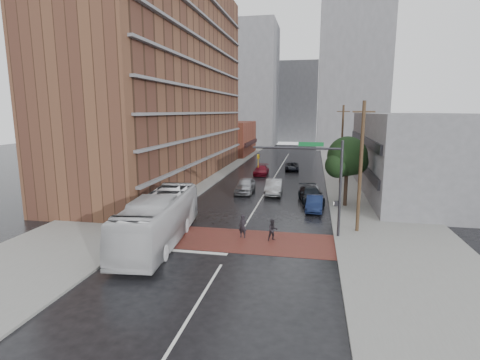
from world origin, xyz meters
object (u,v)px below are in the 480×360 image
(car_travel_b, at_px, (274,187))
(car_parked_mid, at_px, (311,195))
(pedestrian_b, at_px, (273,230))
(suv_travel, at_px, (292,167))
(car_parked_near, at_px, (315,203))
(car_travel_a, at_px, (245,185))
(car_parked_far, at_px, (313,191))
(pedestrian_a, at_px, (243,226))
(transit_bus, at_px, (159,219))
(car_travel_c, at_px, (261,170))

(car_travel_b, distance_m, car_parked_mid, 5.06)
(pedestrian_b, relative_size, car_parked_mid, 0.30)
(suv_travel, height_order, car_parked_near, car_parked_near)
(car_parked_mid, bearing_deg, car_travel_a, 147.73)
(suv_travel, distance_m, car_parked_far, 18.19)
(car_travel_b, bearing_deg, pedestrian_a, -94.24)
(transit_bus, height_order, car_travel_a, transit_bus)
(pedestrian_a, relative_size, car_travel_b, 0.34)
(car_travel_a, relative_size, car_parked_far, 1.27)
(car_travel_a, distance_m, car_parked_far, 7.71)
(pedestrian_b, height_order, car_travel_c, pedestrian_b)
(pedestrian_a, xyz_separation_m, car_travel_a, (-2.62, 15.32, -0.01))
(car_parked_near, height_order, car_parked_far, car_parked_near)
(car_parked_mid, bearing_deg, pedestrian_b, -111.57)
(car_travel_c, xyz_separation_m, suv_travel, (4.20, 4.89, -0.06))
(car_travel_c, distance_m, suv_travel, 6.44)
(suv_travel, height_order, car_parked_mid, car_parked_mid)
(transit_bus, bearing_deg, car_parked_near, 39.66)
(transit_bus, bearing_deg, car_parked_mid, 48.25)
(car_parked_mid, bearing_deg, car_parked_near, -93.55)
(transit_bus, xyz_separation_m, pedestrian_b, (7.85, 1.97, -0.95))
(car_travel_a, height_order, car_travel_c, car_travel_a)
(pedestrian_a, relative_size, car_parked_mid, 0.33)
(car_travel_a, distance_m, car_travel_b, 3.34)
(car_parked_near, bearing_deg, car_parked_far, 93.75)
(pedestrian_b, relative_size, car_travel_a, 0.31)
(suv_travel, relative_size, car_parked_far, 1.16)
(car_parked_mid, bearing_deg, car_travel_c, 105.37)
(car_travel_b, bearing_deg, transit_bus, -111.57)
(car_parked_mid, bearing_deg, suv_travel, 88.87)
(car_travel_a, xyz_separation_m, car_parked_mid, (7.46, -3.09, -0.09))
(car_travel_a, bearing_deg, car_travel_b, -4.16)
(car_parked_near, height_order, car_parked_mid, car_parked_mid)
(car_parked_near, bearing_deg, car_travel_c, 114.45)
(pedestrian_a, relative_size, suv_travel, 0.38)
(transit_bus, height_order, car_parked_mid, transit_bus)
(car_travel_a, bearing_deg, car_parked_far, -5.06)
(pedestrian_b, distance_m, car_parked_far, 15.29)
(pedestrian_b, xyz_separation_m, car_travel_a, (-4.87, 15.53, 0.07))
(pedestrian_b, height_order, car_travel_a, car_travel_a)
(pedestrian_a, xyz_separation_m, car_parked_near, (5.21, 8.82, -0.16))
(transit_bus, bearing_deg, car_travel_c, 78.23)
(car_parked_far, bearing_deg, car_travel_b, 171.62)
(car_travel_b, height_order, car_parked_near, car_travel_b)
(transit_bus, bearing_deg, suv_travel, 72.32)
(car_travel_a, xyz_separation_m, car_travel_b, (3.33, -0.16, -0.02))
(transit_bus, bearing_deg, car_travel_a, 74.51)
(pedestrian_a, relative_size, car_parked_near, 0.40)
(car_travel_c, relative_size, car_parked_mid, 0.91)
(car_parked_near, xyz_separation_m, car_parked_far, (-0.14, 6.00, -0.04))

